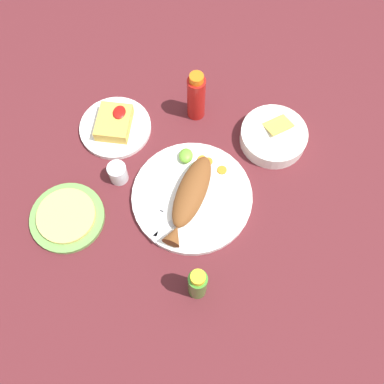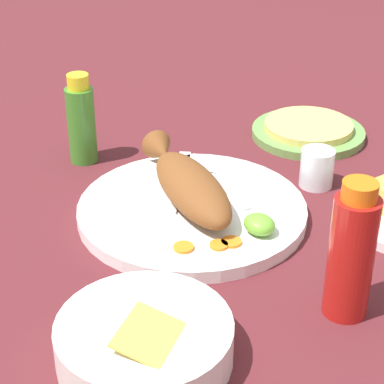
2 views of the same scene
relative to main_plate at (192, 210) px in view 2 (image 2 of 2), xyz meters
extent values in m
plane|color=#561E23|center=(0.00, 0.00, -0.01)|extent=(4.00, 4.00, 0.00)
cylinder|color=white|center=(0.00, 0.00, 0.00)|extent=(0.32, 0.32, 0.02)
ellipsoid|color=brown|center=(0.00, 0.00, 0.04)|extent=(0.22, 0.12, 0.05)
cone|color=brown|center=(-0.12, 0.03, 0.04)|extent=(0.06, 0.06, 0.05)
cube|color=silver|center=(-0.04, 0.00, 0.01)|extent=(0.09, 0.08, 0.00)
cube|color=silver|center=(-0.11, 0.06, 0.01)|extent=(0.07, 0.06, 0.00)
cube|color=silver|center=(0.00, 0.06, 0.01)|extent=(0.11, 0.03, 0.00)
cube|color=silver|center=(-0.09, 0.08, 0.01)|extent=(0.07, 0.03, 0.00)
cylinder|color=orange|center=(0.08, -0.07, 0.01)|extent=(0.03, 0.03, 0.00)
cylinder|color=orange|center=(0.11, -0.01, 0.01)|extent=(0.03, 0.03, 0.00)
cylinder|color=orange|center=(0.10, -0.03, 0.01)|extent=(0.02, 0.02, 0.00)
ellipsoid|color=#6BB233|center=(0.11, 0.03, 0.02)|extent=(0.04, 0.04, 0.02)
cylinder|color=#B21914|center=(0.27, 0.02, 0.06)|extent=(0.05, 0.05, 0.15)
cylinder|color=orange|center=(0.27, 0.02, 0.15)|extent=(0.04, 0.04, 0.02)
cylinder|color=#3D8428|center=(-0.24, -0.04, 0.05)|extent=(0.04, 0.04, 0.12)
cylinder|color=yellow|center=(-0.24, -0.04, 0.12)|extent=(0.03, 0.03, 0.02)
cylinder|color=silver|center=(0.03, 0.20, 0.02)|extent=(0.05, 0.05, 0.06)
cylinder|color=white|center=(0.03, 0.20, 0.00)|extent=(0.04, 0.04, 0.03)
cylinder|color=white|center=(0.20, -0.20, 0.01)|extent=(0.18, 0.18, 0.04)
cylinder|color=olive|center=(0.20, -0.20, 0.03)|extent=(0.16, 0.16, 0.02)
cube|color=gold|center=(0.23, -0.20, 0.04)|extent=(0.11, 0.10, 0.02)
cylinder|color=#6B9E4C|center=(-0.10, 0.31, 0.00)|extent=(0.19, 0.19, 0.01)
cylinder|color=#E0C666|center=(-0.10, 0.31, 0.01)|extent=(0.15, 0.15, 0.01)
camera|label=1|loc=(-0.44, -0.06, 1.03)|focal=40.00mm
camera|label=2|loc=(0.67, -0.47, 0.50)|focal=65.00mm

